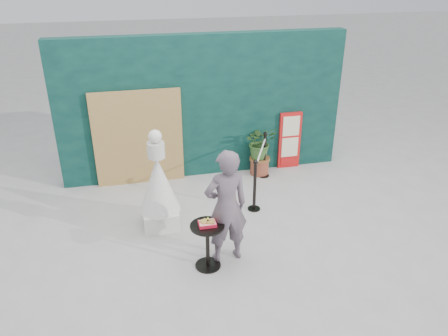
# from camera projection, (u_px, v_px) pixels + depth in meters

# --- Properties ---
(ground) EXTENTS (60.00, 60.00, 0.00)m
(ground) POSITION_uv_depth(u_px,v_px,m) (240.00, 255.00, 7.04)
(ground) COLOR #ADAAA5
(ground) RESTS_ON ground
(back_wall) EXTENTS (6.00, 0.30, 3.00)m
(back_wall) POSITION_uv_depth(u_px,v_px,m) (203.00, 107.00, 9.15)
(back_wall) COLOR black
(back_wall) RESTS_ON ground
(bamboo_fence) EXTENTS (1.80, 0.08, 2.00)m
(bamboo_fence) POSITION_uv_depth(u_px,v_px,m) (138.00, 138.00, 8.90)
(bamboo_fence) COLOR tan
(bamboo_fence) RESTS_ON ground
(woman) EXTENTS (0.73, 0.53, 1.87)m
(woman) POSITION_uv_depth(u_px,v_px,m) (226.00, 207.00, 6.58)
(woman) COLOR #61535D
(woman) RESTS_ON ground
(menu_board) EXTENTS (0.50, 0.07, 1.30)m
(menu_board) POSITION_uv_depth(u_px,v_px,m) (290.00, 140.00, 9.72)
(menu_board) COLOR red
(menu_board) RESTS_ON ground
(statue) EXTENTS (0.71, 0.71, 1.82)m
(statue) POSITION_uv_depth(u_px,v_px,m) (159.00, 189.00, 7.50)
(statue) COLOR silver
(statue) RESTS_ON ground
(cafe_table) EXTENTS (0.52, 0.52, 0.75)m
(cafe_table) POSITION_uv_depth(u_px,v_px,m) (208.00, 239.00, 6.58)
(cafe_table) COLOR black
(cafe_table) RESTS_ON ground
(food_basket) EXTENTS (0.26, 0.19, 0.11)m
(food_basket) POSITION_uv_depth(u_px,v_px,m) (207.00, 223.00, 6.46)
(food_basket) COLOR red
(food_basket) RESTS_ON cafe_table
(planter) EXTENTS (0.67, 0.58, 1.13)m
(planter) POSITION_uv_depth(u_px,v_px,m) (260.00, 146.00, 9.41)
(planter) COLOR brown
(planter) RESTS_ON ground
(stanchion_barrier) EXTENTS (0.84, 1.54, 1.03)m
(stanchion_barrier) POSITION_uv_depth(u_px,v_px,m) (260.00, 170.00, 8.74)
(stanchion_barrier) COLOR black
(stanchion_barrier) RESTS_ON ground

